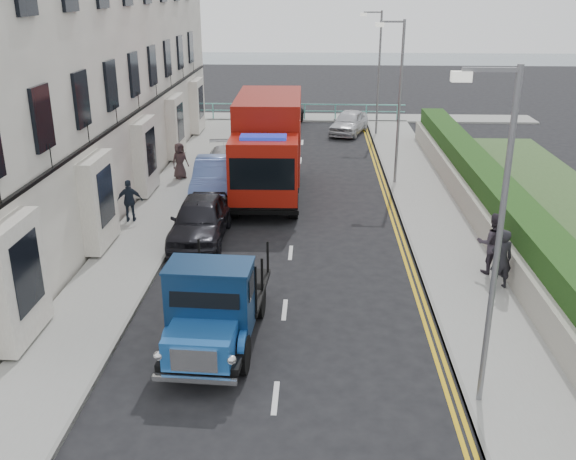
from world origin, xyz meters
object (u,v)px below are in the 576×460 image
object	(u,v)px
lamp_near	(494,227)
parked_car_front	(200,219)
lamp_mid	(397,94)
lamp_far	(377,66)
bedford_lorry	(213,312)
pedestrian_east_near	(501,259)
red_lorry	(268,144)

from	to	relation	value
lamp_near	parked_car_front	size ratio (longest dim) A/B	1.57
lamp_mid	lamp_far	xyz separation A→B (m)	(0.00, 10.00, 0.00)
lamp_near	parked_car_front	distance (m)	12.05
parked_car_front	bedford_lorry	bearing A→B (deg)	-78.21
lamp_near	lamp_far	bearing A→B (deg)	90.00
bedford_lorry	pedestrian_east_near	world-z (taller)	bedford_lorry
bedford_lorry	red_lorry	size ratio (longest dim) A/B	0.65
lamp_mid	bedford_lorry	size ratio (longest dim) A/B	1.40
red_lorry	pedestrian_east_near	distance (m)	11.64
lamp_near	bedford_lorry	world-z (taller)	lamp_near
red_lorry	parked_car_front	world-z (taller)	red_lorry
lamp_mid	bedford_lorry	world-z (taller)	lamp_mid
lamp_near	bedford_lorry	size ratio (longest dim) A/B	1.40
lamp_near	lamp_far	world-z (taller)	same
bedford_lorry	pedestrian_east_near	xyz separation A→B (m)	(7.69, 3.63, -0.06)
bedford_lorry	parked_car_front	bearing A→B (deg)	105.32
lamp_far	red_lorry	world-z (taller)	lamp_far
lamp_mid	bedford_lorry	xyz separation A→B (m)	(-5.77, -14.19, -2.93)
lamp_far	bedford_lorry	xyz separation A→B (m)	(-5.77, -24.19, -2.93)
lamp_far	lamp_near	bearing A→B (deg)	-90.00
lamp_far	parked_car_front	world-z (taller)	lamp_far
red_lorry	lamp_near	bearing A→B (deg)	-70.70
lamp_near	lamp_mid	world-z (taller)	same
lamp_near	pedestrian_east_near	world-z (taller)	lamp_near
bedford_lorry	lamp_far	bearing A→B (deg)	79.63
lamp_mid	pedestrian_east_near	distance (m)	11.14
lamp_mid	parked_car_front	xyz separation A→B (m)	(-7.33, -7.00, -3.24)
red_lorry	bedford_lorry	bearing A→B (deg)	-92.92
lamp_far	pedestrian_east_near	world-z (taller)	lamp_far
lamp_far	parked_car_front	bearing A→B (deg)	-113.34
lamp_near	lamp_mid	bearing A→B (deg)	90.00
parked_car_front	lamp_near	bearing A→B (deg)	-51.30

